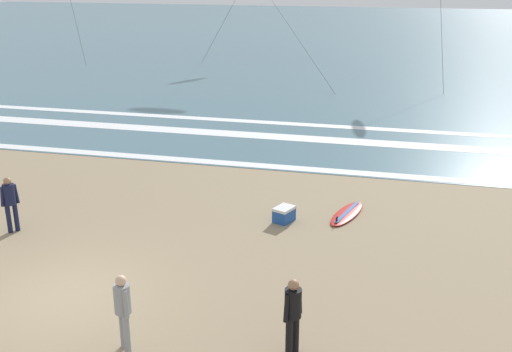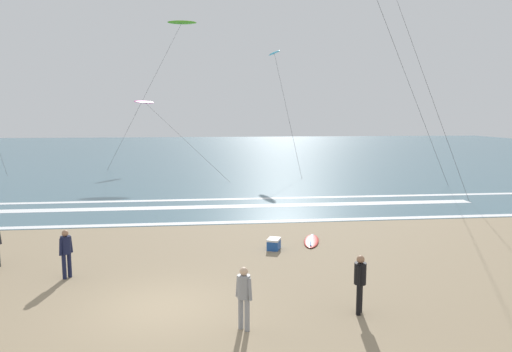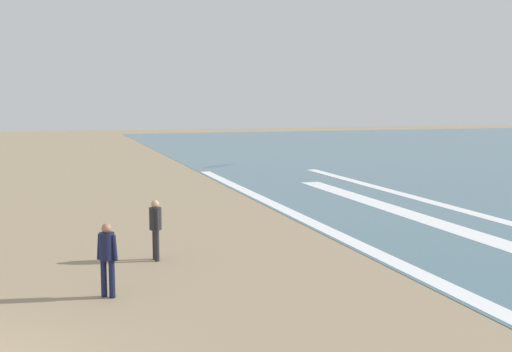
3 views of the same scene
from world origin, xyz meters
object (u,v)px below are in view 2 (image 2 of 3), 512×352
surfer_left_far (66,249)px  surfer_right_near (360,279)px  surfer_mid_group (244,293)px  kite_cyan_high_right (274,54)px  cooler_box (274,244)px  kite_magenta_high_left (145,102)px  surfboard_near_water (311,241)px  kite_lime_low_near (181,23)px

surfer_left_far → surfer_right_near: bearing=-23.5°
surfer_right_near → surfer_mid_group: 3.21m
surfer_right_near → kite_cyan_high_right: bearing=85.1°
surfer_right_near → kite_cyan_high_right: 36.26m
surfer_mid_group → cooler_box: 7.07m
surfer_right_near → kite_magenta_high_left: 38.31m
surfer_mid_group → surfer_left_far: bearing=141.3°
surfboard_near_water → kite_magenta_high_left: kite_magenta_high_left is taller
surfer_right_near → kite_cyan_high_right: (2.95, 34.66, 10.22)m
kite_cyan_high_right → surfer_left_far: bearing=-110.4°
kite_lime_low_near → cooler_box: bearing=-82.3°
surfboard_near_water → kite_lime_low_near: kite_lime_low_near is taller
surfer_right_near → cooler_box: 6.39m
surfboard_near_water → cooler_box: size_ratio=2.97×
kite_cyan_high_right → surfer_right_near: bearing=-94.9°
surfer_left_far → kite_cyan_high_right: kite_cyan_high_right is taller
surfer_right_near → kite_lime_low_near: kite_lime_low_near is taller
surfer_left_far → surfboard_near_water: bearing=20.7°
kite_lime_low_near → cooler_box: (4.89, -35.95, -15.00)m
kite_cyan_high_right → cooler_box: 30.80m
kite_lime_low_near → kite_magenta_high_left: bearing=-122.7°
surfer_right_near → kite_magenta_high_left: size_ratio=0.12×
surfboard_near_water → cooler_box: (-1.73, -0.90, 0.18)m
cooler_box → kite_lime_low_near: bearing=97.7°
kite_lime_low_near → kite_magenta_high_left: 10.93m
surfer_right_near → surfboard_near_water: bearing=87.1°
surfer_left_far → kite_cyan_high_right: 34.55m
surfboard_near_water → cooler_box: cooler_box is taller
surfer_left_far → kite_magenta_high_left: bearing=92.2°
surfer_mid_group → surfboard_near_water: (3.51, 7.70, -0.91)m
kite_cyan_high_right → cooler_box: bearing=-98.6°
surfer_left_far → kite_lime_low_near: bearing=86.6°
surfer_mid_group → surfboard_near_water: size_ratio=0.73×
surfer_left_far → cooler_box: (7.18, 2.47, -0.74)m
surfboard_near_water → kite_lime_low_near: bearing=100.7°
surfer_mid_group → kite_lime_low_near: 45.18m
surfer_mid_group → kite_cyan_high_right: kite_cyan_high_right is taller
kite_magenta_high_left → cooler_box: (8.44, -30.42, -6.28)m
surfboard_near_water → kite_lime_low_near: 38.77m
surfer_right_near → surfboard_near_water: size_ratio=0.73×
surfboard_near_water → kite_cyan_high_right: kite_cyan_high_right is taller
cooler_box → surfer_left_far: bearing=-161.0°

